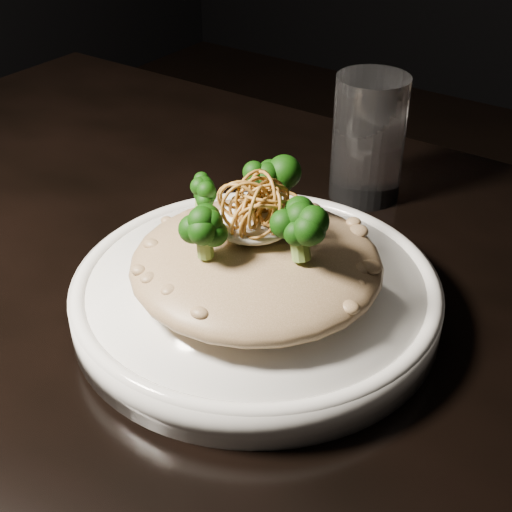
{
  "coord_description": "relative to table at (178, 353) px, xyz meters",
  "views": [
    {
      "loc": [
        0.35,
        -0.37,
        1.11
      ],
      "look_at": [
        0.08,
        0.01,
        0.81
      ],
      "focal_mm": 50.0,
      "sensor_mm": 36.0,
      "label": 1
    }
  ],
  "objects": [
    {
      "name": "shallots",
      "position": [
        0.09,
        0.01,
        0.19
      ],
      "size": [
        0.05,
        0.05,
        0.04
      ],
      "primitive_type": null,
      "color": "brown",
      "rests_on": "cheese"
    },
    {
      "name": "table",
      "position": [
        0.0,
        0.0,
        0.0
      ],
      "size": [
        1.1,
        0.8,
        0.75
      ],
      "color": "black",
      "rests_on": "ground"
    },
    {
      "name": "cheese",
      "position": [
        0.08,
        0.01,
        0.17
      ],
      "size": [
        0.06,
        0.06,
        0.02
      ],
      "primitive_type": "ellipsoid",
      "color": "white",
      "rests_on": "risotto"
    },
    {
      "name": "drinking_glass",
      "position": [
        0.06,
        0.24,
        0.15
      ],
      "size": [
        0.1,
        0.1,
        0.13
      ],
      "primitive_type": "cylinder",
      "rotation": [
        0.0,
        0.0,
        -0.41
      ],
      "color": "white",
      "rests_on": "table"
    },
    {
      "name": "broccoli",
      "position": [
        0.08,
        0.01,
        0.18
      ],
      "size": [
        0.15,
        0.15,
        0.05
      ],
      "primitive_type": null,
      "color": "black",
      "rests_on": "risotto"
    },
    {
      "name": "risotto",
      "position": [
        0.09,
        0.0,
        0.14
      ],
      "size": [
        0.2,
        0.2,
        0.04
      ],
      "primitive_type": "ellipsoid",
      "color": "brown",
      "rests_on": "plate"
    },
    {
      "name": "plate",
      "position": [
        0.08,
        0.01,
        0.1
      ],
      "size": [
        0.3,
        0.3,
        0.03
      ],
      "primitive_type": "cylinder",
      "color": "white",
      "rests_on": "table"
    }
  ]
}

